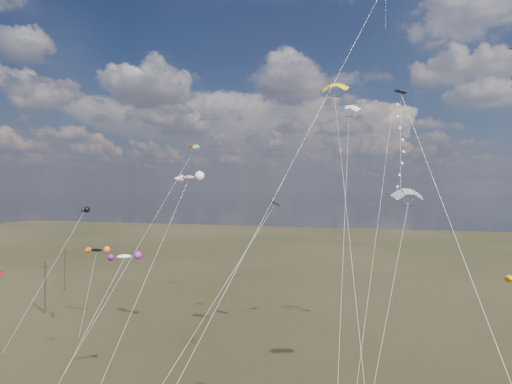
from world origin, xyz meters
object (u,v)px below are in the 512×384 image
(utility_pole_far, at_px, (65,269))
(novelty_black_orange, at_px, (97,250))
(parafoil_yellow, at_px, (335,86))
(utility_pole_near, at_px, (45,287))

(utility_pole_far, relative_size, novelty_black_orange, 0.73)
(utility_pole_far, height_order, novelty_black_orange, novelty_black_orange)
(parafoil_yellow, height_order, novelty_black_orange, parafoil_yellow)
(utility_pole_near, bearing_deg, novelty_black_orange, -7.40)
(utility_pole_far, bearing_deg, novelty_black_orange, -39.85)
(utility_pole_near, relative_size, parafoil_yellow, 0.26)
(utility_pole_near, relative_size, novelty_black_orange, 0.73)
(utility_pole_near, bearing_deg, parafoil_yellow, -11.90)
(utility_pole_far, bearing_deg, utility_pole_near, -60.26)
(parafoil_yellow, relative_size, novelty_black_orange, 2.83)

